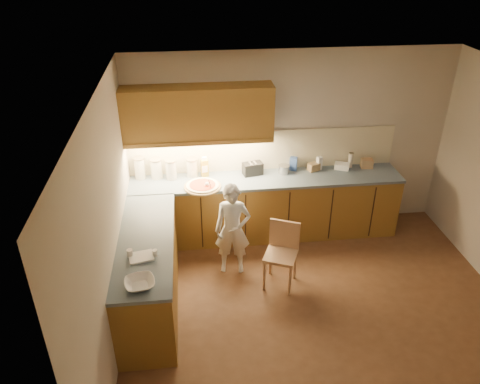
{
  "coord_description": "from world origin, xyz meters",
  "views": [
    {
      "loc": [
        -1.4,
        -3.95,
        3.9
      ],
      "look_at": [
        -0.8,
        1.2,
        1.0
      ],
      "focal_mm": 35.0,
      "sensor_mm": 36.0,
      "label": 1
    }
  ],
  "objects_px": {
    "pizza_on_board": "(203,186)",
    "toaster": "(253,169)",
    "wooden_chair": "(282,249)",
    "child": "(233,230)",
    "oil_jug": "(205,167)"
  },
  "relations": [
    {
      "from": "child",
      "to": "wooden_chair",
      "type": "xyz_separation_m",
      "value": [
        0.58,
        -0.3,
        -0.14
      ]
    },
    {
      "from": "toaster",
      "to": "pizza_on_board",
      "type": "bearing_deg",
      "value": -168.36
    },
    {
      "from": "pizza_on_board",
      "to": "child",
      "type": "xyz_separation_m",
      "value": [
        0.34,
        -0.6,
        -0.32
      ]
    },
    {
      "from": "oil_jug",
      "to": "toaster",
      "type": "height_order",
      "value": "oil_jug"
    },
    {
      "from": "toaster",
      "to": "wooden_chair",
      "type": "bearing_deg",
      "value": -92.23
    },
    {
      "from": "wooden_chair",
      "to": "oil_jug",
      "type": "relative_size",
      "value": 2.88
    },
    {
      "from": "oil_jug",
      "to": "pizza_on_board",
      "type": "bearing_deg",
      "value": -98.13
    },
    {
      "from": "wooden_chair",
      "to": "oil_jug",
      "type": "distance_m",
      "value": 1.61
    },
    {
      "from": "pizza_on_board",
      "to": "oil_jug",
      "type": "bearing_deg",
      "value": 81.87
    },
    {
      "from": "toaster",
      "to": "oil_jug",
      "type": "bearing_deg",
      "value": 166.52
    },
    {
      "from": "pizza_on_board",
      "to": "toaster",
      "type": "relative_size",
      "value": 1.67
    },
    {
      "from": "pizza_on_board",
      "to": "wooden_chair",
      "type": "height_order",
      "value": "pizza_on_board"
    },
    {
      "from": "child",
      "to": "oil_jug",
      "type": "distance_m",
      "value": 1.06
    },
    {
      "from": "oil_jug",
      "to": "child",
      "type": "bearing_deg",
      "value": -72.63
    },
    {
      "from": "child",
      "to": "oil_jug",
      "type": "relative_size",
      "value": 4.27
    }
  ]
}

